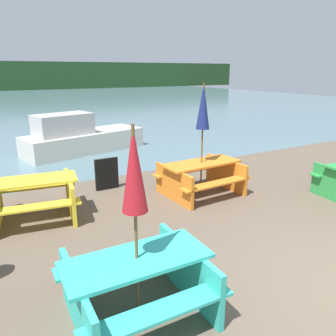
{
  "coord_description": "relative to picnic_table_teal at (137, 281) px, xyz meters",
  "views": [
    {
      "loc": [
        -3.88,
        -1.83,
        2.71
      ],
      "look_at": [
        -0.78,
        3.58,
        0.85
      ],
      "focal_mm": 35.0,
      "sensor_mm": 36.0,
      "label": 1
    }
  ],
  "objects": [
    {
      "name": "water",
      "position": [
        2.61,
        29.98,
        -0.45
      ],
      "size": [
        60.0,
        50.0,
        0.0
      ],
      "color": "slate",
      "rests_on": "ground_plane"
    },
    {
      "name": "far_treeline",
      "position": [
        2.61,
        49.98,
        1.56
      ],
      "size": [
        80.0,
        1.6,
        4.0
      ],
      "color": "#1E3D1E",
      "rests_on": "water"
    },
    {
      "name": "picnic_table_teal",
      "position": [
        0.0,
        0.0,
        0.0
      ],
      "size": [
        1.65,
        1.42,
        0.74
      ],
      "rotation": [
        0.0,
        0.0,
        -0.02
      ],
      "color": "#33B7A8",
      "rests_on": "ground_plane"
    },
    {
      "name": "picnic_table_orange",
      "position": [
        2.88,
        2.82,
        0.0
      ],
      "size": [
        1.82,
        1.45,
        0.75
      ],
      "rotation": [
        0.0,
        0.0,
        0.04
      ],
      "color": "orange",
      "rests_on": "ground_plane"
    },
    {
      "name": "picnic_table_yellow",
      "position": [
        -0.61,
        3.29,
        0.02
      ],
      "size": [
        1.76,
        1.59,
        0.79
      ],
      "rotation": [
        0.0,
        0.0,
        -0.14
      ],
      "color": "yellow",
      "rests_on": "ground_plane"
    },
    {
      "name": "umbrella_navy",
      "position": [
        2.88,
        2.82,
        1.51
      ],
      "size": [
        0.29,
        0.29,
        2.46
      ],
      "color": "brown",
      "rests_on": "ground_plane"
    },
    {
      "name": "umbrella_crimson",
      "position": [
        -0.0,
        0.0,
        1.28
      ],
      "size": [
        0.27,
        0.27,
        2.21
      ],
      "color": "brown",
      "rests_on": "ground_plane"
    },
    {
      "name": "boat",
      "position": [
        1.6,
        8.16,
        0.06
      ],
      "size": [
        4.31,
        2.33,
        1.36
      ],
      "rotation": [
        0.0,
        0.0,
        0.24
      ],
      "color": "beige",
      "rests_on": "water"
    },
    {
      "name": "signboard",
      "position": [
        1.13,
        4.17,
        -0.07
      ],
      "size": [
        0.55,
        0.08,
        0.75
      ],
      "color": "black",
      "rests_on": "ground_plane"
    }
  ]
}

